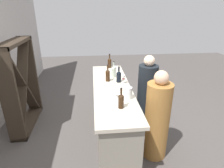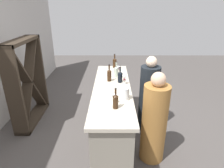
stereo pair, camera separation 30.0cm
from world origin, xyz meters
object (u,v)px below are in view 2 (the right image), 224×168
Objects in this scene: wine_bottle_second_right_clear_pale at (116,71)px; wine_glass_near_right at (113,97)px; wine_rack at (28,82)px; wine_bottle_center_amber_brown at (109,75)px; person_left_guest at (149,97)px; wine_glass_near_center at (118,69)px; wine_bottle_second_left_near_black at (120,76)px; wine_glass_near_left at (124,79)px; person_center_guest at (154,122)px; wine_bottle_leftmost_amber_brown at (116,101)px; water_pitcher at (125,94)px; wine_bottle_rightmost_amber_brown at (115,62)px.

wine_glass_near_right is (-1.05, 0.06, -0.02)m from wine_bottle_second_right_clear_pale.
wine_bottle_center_amber_brown is (-0.25, -1.60, 0.25)m from wine_rack.
person_left_guest reaches higher than wine_glass_near_right.
wine_bottle_second_right_clear_pale is at bearing 163.57° from wine_glass_near_center.
person_left_guest is (-0.29, -2.33, -0.18)m from wine_rack.
wine_bottle_second_left_near_black is (-0.31, -1.79, 0.24)m from wine_rack.
wine_glass_near_left is 0.90× the size of wine_glass_near_center.
person_left_guest is 1.01× the size of person_center_guest.
wine_bottle_center_amber_brown is at bearing 5.64° from wine_bottle_leftmost_amber_brown.
person_center_guest is (-0.84, -0.67, -0.43)m from wine_bottle_center_amber_brown.
wine_rack is 2.09m from water_pitcher.
wine_bottle_second_left_near_black is at bearing -5.81° from wine_bottle_leftmost_amber_brown.
wine_bottle_second_left_near_black is 1.01m from person_center_guest.
wine_glass_near_right is at bearing 164.85° from wine_glass_near_left.
wine_rack is 5.85× the size of wine_bottle_second_left_near_black.
wine_bottle_second_left_near_black is 0.27m from wine_bottle_second_right_clear_pale.
wine_glass_near_center reaches higher than wine_glass_near_right.
wine_bottle_rightmost_amber_brown reaches higher than wine_glass_near_right.
wine_bottle_leftmost_amber_brown is at bearing 176.82° from wine_glass_near_center.
wine_bottle_rightmost_amber_brown is 1.79m from person_center_guest.
wine_glass_near_right is (-0.79, 0.12, -0.01)m from wine_bottle_second_left_near_black.
wine_rack reaches higher than person_left_guest.
person_left_guest is (0.01, -0.54, -0.41)m from wine_bottle_second_left_near_black.
person_left_guest is (-0.25, -0.60, -0.42)m from wine_bottle_second_right_clear_pale.
wine_bottle_leftmost_amber_brown is at bearing 179.75° from wine_bottle_rightmost_amber_brown.
water_pitcher is 0.12× the size of person_center_guest.
wine_bottle_second_right_clear_pale is 1.97× the size of wine_glass_near_left.
person_left_guest is at bearing -33.96° from wine_bottle_leftmost_amber_brown.
wine_rack is at bearing 88.45° from wine_bottle_second_right_clear_pale.
wine_bottle_second_right_clear_pale is 0.21× the size of person_left_guest.
person_center_guest reaches higher than wine_bottle_second_left_near_black.
wine_glass_near_left is 0.89× the size of water_pitcher.
person_center_guest reaches higher than water_pitcher.
wine_bottle_leftmost_amber_brown is at bearing 178.39° from wine_bottle_second_right_clear_pale.
wine_bottle_center_amber_brown reaches higher than wine_glass_near_right.
wine_bottle_center_amber_brown is 0.84m from person_left_guest.
water_pitcher is (-0.96, -1.84, 0.21)m from wine_rack.
wine_bottle_rightmost_amber_brown is at bearing -71.32° from person_center_guest.
wine_bottle_leftmost_amber_brown is 0.30m from water_pitcher.
wine_glass_near_left reaches higher than wine_glass_near_right.
wine_bottle_second_right_clear_pale is 2.12× the size of wine_glass_near_right.
wine_bottle_center_amber_brown is at bearing 18.45° from water_pitcher.
wine_glass_near_right is (-0.70, 0.19, -0.00)m from wine_glass_near_left.
wine_glass_near_left is 0.63m from person_left_guest.
wine_glass_near_right is at bearing 12.60° from wine_bottle_leftmost_amber_brown.
wine_glass_near_center is at bearing -16.43° from wine_bottle_second_right_clear_pale.
wine_bottle_rightmost_amber_brown is 1.13m from person_left_guest.
wine_glass_near_left is 0.57m from water_pitcher.
wine_bottle_center_amber_brown reaches higher than wine_bottle_leftmost_amber_brown.
wine_rack reaches higher than water_pitcher.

